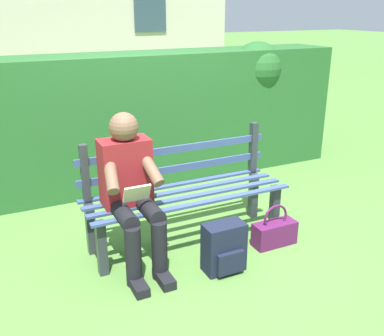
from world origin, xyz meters
TOP-DOWN VIEW (x-y plane):
  - ground at (0.00, 0.00)m, footprint 60.00×60.00m
  - park_bench at (0.00, -0.06)m, footprint 1.72×0.50m
  - person_seated at (0.51, 0.10)m, footprint 0.44×0.73m
  - hedge_backdrop at (-0.26, -1.57)m, footprint 4.67×0.74m
  - backpack at (-0.07, 0.52)m, footprint 0.31×0.25m
  - handbag at (-0.65, 0.37)m, footprint 0.38×0.15m

SIDE VIEW (x-z plane):
  - ground at x=0.00m, z-range 0.00..0.00m
  - handbag at x=-0.65m, z-range -0.07..0.30m
  - backpack at x=-0.07m, z-range 0.00..0.38m
  - park_bench at x=0.00m, z-range -0.02..0.90m
  - person_seated at x=0.51m, z-range 0.04..1.23m
  - hedge_backdrop at x=-0.26m, z-range -0.01..1.53m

